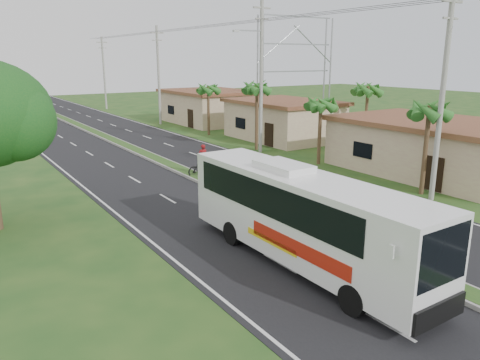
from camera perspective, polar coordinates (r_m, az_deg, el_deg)
ground at (r=20.09m, az=12.87°, el=-7.64°), size 180.00×180.00×0.00m
road_asphalt at (r=36.22m, az=-10.40°, el=2.49°), size 14.00×160.00×0.02m
median_strip at (r=36.20m, az=-10.40°, el=2.64°), size 1.20×160.00×0.18m
lane_edge_left at (r=34.26m, az=-20.74°, el=1.06°), size 0.12×160.00×0.01m
lane_edge_right at (r=39.23m, az=-1.36°, el=3.65°), size 0.12×160.00×0.01m
shop_near at (r=33.85m, az=22.37°, el=3.83°), size 8.60×12.60×3.52m
shop_mid at (r=44.72m, az=5.28°, el=7.36°), size 7.60×10.60×3.67m
shop_far at (r=56.27m, az=-3.70°, el=8.96°), size 8.60×11.60×3.82m
palm_verge_a at (r=27.68m, az=22.10°, el=7.89°), size 2.40×2.40×5.45m
palm_verge_b at (r=33.92m, az=9.83°, el=9.14°), size 2.40×2.40×5.05m
palm_verge_c at (r=38.91m, az=2.07°, el=11.16°), size 2.40×2.40×5.85m
palm_verge_d at (r=46.81m, az=-3.91°, el=11.02°), size 2.40×2.40×5.25m
palm_behind_shop at (r=41.75m, az=15.33°, el=10.64°), size 2.40×2.40×5.65m
utility_pole_a at (r=26.63m, az=23.44°, el=9.55°), size 1.60×0.28×11.00m
utility_pole_b at (r=37.85m, az=2.56°, el=12.77°), size 3.20×0.28×12.00m
utility_pole_c at (r=55.36m, az=-9.90°, el=12.57°), size 1.60×0.28×11.00m
utility_pole_d at (r=74.12m, az=-16.25°, el=12.50°), size 1.60×0.28×10.50m
billboard_lattice at (r=55.62m, az=6.80°, el=13.87°), size 10.18×1.18×12.07m
coach_bus_main at (r=17.27m, az=7.45°, el=-3.95°), size 2.52×11.41×3.68m
coach_bus_far at (r=73.99m, az=-25.39°, el=8.98°), size 3.14×11.90×3.43m
motorcyclist at (r=30.18m, az=-4.51°, el=1.73°), size 2.06×1.05×2.17m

